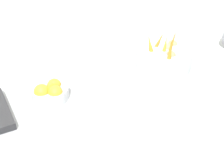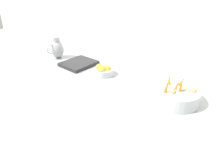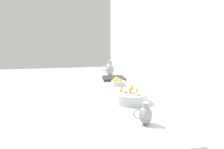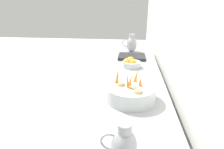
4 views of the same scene
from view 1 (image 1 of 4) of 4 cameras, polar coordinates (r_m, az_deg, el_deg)
The scene contains 3 objects.
prep_counter at distance 2.01m, azimuth -0.03°, elevation -13.45°, with size 0.73×2.78×0.92m, color #9EA0A5.
vegetable_colander at distance 1.94m, azimuth 9.71°, elevation 3.19°, with size 0.36×0.36×0.23m.
orange_bowl at distance 1.64m, azimuth -11.51°, elevation -3.19°, with size 0.20×0.20×0.10m.
Camera 1 is at (-0.21, -0.74, 1.87)m, focal length 48.59 mm.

